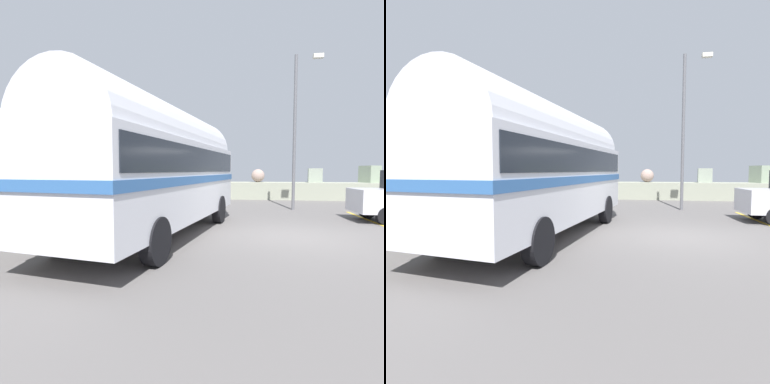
# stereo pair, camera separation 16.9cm
# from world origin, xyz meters

# --- Properties ---
(ground) EXTENTS (32.00, 26.00, 0.02)m
(ground) POSITION_xyz_m (0.00, 0.00, 0.01)
(ground) COLOR #585554
(breakwater) EXTENTS (31.36, 1.99, 2.48)m
(breakwater) POSITION_xyz_m (0.06, 11.80, 0.70)
(breakwater) COLOR gray
(breakwater) RESTS_ON ground
(vintage_coach) EXTENTS (3.88, 8.87, 3.70)m
(vintage_coach) POSITION_xyz_m (-3.73, -0.40, 2.05)
(vintage_coach) COLOR black
(vintage_coach) RESTS_ON ground
(lamp_post) EXTENTS (1.25, 0.24, 7.13)m
(lamp_post) POSITION_xyz_m (1.14, 6.13, 3.98)
(lamp_post) COLOR #5B5B60
(lamp_post) RESTS_ON ground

